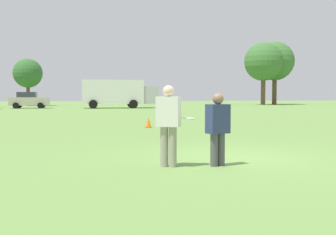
% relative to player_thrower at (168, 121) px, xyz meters
% --- Properties ---
extents(ground_plane, '(182.22, 182.22, 0.00)m').
position_rel_player_thrower_xyz_m(ground_plane, '(1.73, 0.85, -0.95)').
color(ground_plane, '#6B9347').
extents(player_thrower, '(0.55, 0.46, 1.69)m').
position_rel_player_thrower_xyz_m(player_thrower, '(0.00, 0.00, 0.00)').
color(player_thrower, gray).
rests_on(player_thrower, ground).
extents(player_defender, '(0.53, 0.41, 1.53)m').
position_rel_player_thrower_xyz_m(player_defender, '(1.03, -0.10, -0.10)').
color(player_defender, '#4C4C51').
rests_on(player_defender, ground).
extents(frisbee, '(0.27, 0.27, 0.07)m').
position_rel_player_thrower_xyz_m(frisbee, '(0.41, 0.01, 0.05)').
color(frisbee, white).
extents(traffic_cone, '(0.32, 0.32, 0.48)m').
position_rel_player_thrower_xyz_m(traffic_cone, '(1.13, 10.20, -0.72)').
color(traffic_cone, '#D8590C').
rests_on(traffic_cone, ground).
extents(parked_car_center, '(4.23, 2.28, 1.82)m').
position_rel_player_thrower_xyz_m(parked_car_center, '(-7.96, 39.76, -0.03)').
color(parked_car_center, '#B7AD99').
rests_on(parked_car_center, ground).
extents(box_truck, '(8.54, 3.11, 3.18)m').
position_rel_player_thrower_xyz_m(box_truck, '(1.97, 38.40, 0.80)').
color(box_truck, white).
rests_on(box_truck, ground).
extents(tree_west_maple, '(3.99, 3.99, 6.48)m').
position_rel_player_thrower_xyz_m(tree_west_maple, '(-9.48, 50.72, 3.50)').
color(tree_west_maple, brown).
rests_on(tree_west_maple, ground).
extents(tree_center_elm, '(5.82, 5.82, 9.45)m').
position_rel_player_thrower_xyz_m(tree_center_elm, '(24.79, 49.74, 5.55)').
color(tree_center_elm, brown).
rests_on(tree_center_elm, ground).
extents(tree_east_birch, '(6.04, 6.04, 9.81)m').
position_rel_player_thrower_xyz_m(tree_east_birch, '(27.43, 51.35, 5.79)').
color(tree_east_birch, brown).
rests_on(tree_east_birch, ground).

